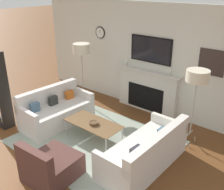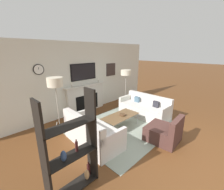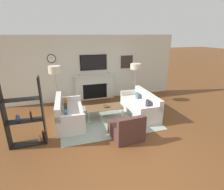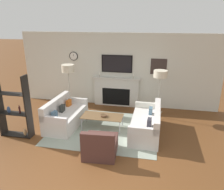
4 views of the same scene
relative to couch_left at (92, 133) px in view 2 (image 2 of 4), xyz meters
The scene contains 11 objects.
ground_plane 2.65m from the couch_left, 61.52° to the right, with size 60.00×60.00×0.00m, color brown.
fireplace_wall 2.57m from the couch_left, 58.57° to the left, with size 7.35×0.28×2.70m.
area_rug 1.29m from the couch_left, ahead, with size 3.11×2.55×0.01m.
couch_left is the anchor object (origin of this frame).
couch_right 2.50m from the couch_left, ahead, with size 0.80×1.86×0.78m.
armchair 1.95m from the couch_left, 41.84° to the right, with size 0.83×0.88×0.74m.
coffee_table 1.18m from the couch_left, ahead, with size 1.22×0.59×0.41m.
decorative_bowl 1.24m from the couch_left, ahead, with size 0.20×0.20×0.06m.
floor_lamp_left 1.73m from the couch_left, 104.18° to the left, with size 0.43×0.43×1.68m.
floor_lamp_right 3.27m from the couch_left, 23.06° to the left, with size 0.44×0.44×1.61m.
shelf_unit 1.45m from the couch_left, 141.38° to the right, with size 0.90×0.28×1.78m.
Camera 2 is at (-3.36, -0.50, 2.37)m, focal length 24.00 mm.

